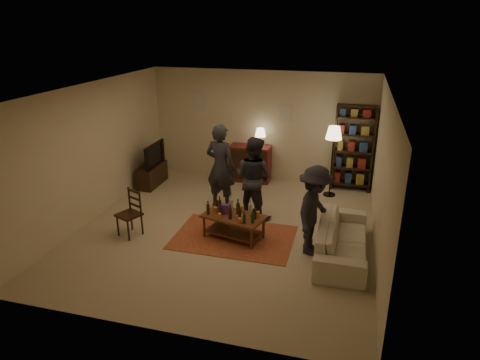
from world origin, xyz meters
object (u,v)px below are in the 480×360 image
at_px(dresser, 250,162).
at_px(person_by_sofa, 314,211).
at_px(coffee_table, 234,218).
at_px(bookshelf, 353,147).
at_px(tv_stand, 152,170).
at_px(person_left, 221,167).
at_px(sofa, 342,239).
at_px(floor_lamp, 334,138).
at_px(dining_chair, 131,211).
at_px(person_right, 253,178).

relative_size(dresser, person_by_sofa, 0.86).
height_order(coffee_table, bookshelf, bookshelf).
distance_m(tv_stand, person_left, 2.27).
bearing_deg(tv_stand, person_by_sofa, -28.44).
distance_m(dresser, bookshelf, 2.50).
bearing_deg(dresser, bookshelf, 1.57).
xyz_separation_m(bookshelf, sofa, (-0.05, -3.18, -0.73)).
bearing_deg(person_left, floor_lamp, -136.95).
distance_m(dining_chair, person_by_sofa, 3.38).
bearing_deg(bookshelf, person_by_sofa, -99.60).
relative_size(tv_stand, bookshelf, 0.52).
relative_size(coffee_table, floor_lamp, 0.75).
bearing_deg(coffee_table, dining_chair, -169.28).
relative_size(bookshelf, floor_lamp, 1.24).
distance_m(coffee_table, bookshelf, 3.73).
bearing_deg(tv_stand, person_left, -22.45).
distance_m(dresser, floor_lamp, 2.24).
height_order(coffee_table, person_left, person_left).
bearing_deg(floor_lamp, dresser, 167.19).
relative_size(tv_stand, dresser, 0.78).
bearing_deg(person_left, bookshelf, -132.93).
xyz_separation_m(bookshelf, person_by_sofa, (-0.55, -3.22, -0.24)).
xyz_separation_m(sofa, person_left, (-2.60, 1.36, 0.62)).
bearing_deg(floor_lamp, tv_stand, -173.84).
height_order(floor_lamp, sofa, floor_lamp).
bearing_deg(coffee_table, sofa, -3.08).
height_order(tv_stand, bookshelf, bookshelf).
relative_size(dining_chair, floor_lamp, 0.55).
bearing_deg(bookshelf, floor_lamp, -130.15).
distance_m(coffee_table, dresser, 3.04).
bearing_deg(person_right, person_by_sofa, 159.29).
relative_size(person_left, person_by_sofa, 1.16).
bearing_deg(dresser, dining_chair, -113.48).
distance_m(coffee_table, person_right, 1.10).
relative_size(bookshelf, sofa, 0.97).
relative_size(coffee_table, sofa, 0.59).
bearing_deg(dining_chair, person_by_sofa, 26.91).
height_order(sofa, person_right, person_right).
bearing_deg(coffee_table, tv_stand, 141.97).
height_order(bookshelf, person_right, bookshelf).
distance_m(tv_stand, person_by_sofa, 4.73).
bearing_deg(person_by_sofa, person_left, 69.37).
height_order(dining_chair, bookshelf, bookshelf).
height_order(dining_chair, floor_lamp, floor_lamp).
relative_size(bookshelf, person_by_sofa, 1.27).
relative_size(coffee_table, bookshelf, 0.61).
xyz_separation_m(tv_stand, sofa, (4.64, -2.20, -0.08)).
bearing_deg(floor_lamp, person_by_sofa, -92.25).
relative_size(coffee_table, dining_chair, 1.36).
relative_size(coffee_table, tv_stand, 1.16).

